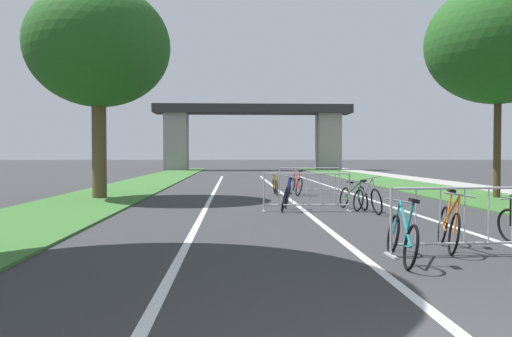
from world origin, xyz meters
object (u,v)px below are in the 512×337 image
at_px(bicycle_blue_3, 287,196).
at_px(crowd_barrier_third, 309,181).
at_px(bicycle_green_0, 351,197).
at_px(tree_left_pine_far, 98,47).
at_px(crowd_barrier_nearest, 465,221).
at_px(bicycle_orange_2, 449,226).
at_px(bicycle_yellow_6, 275,186).
at_px(tree_right_oak_near, 499,43).
at_px(bicycle_teal_5, 402,237).
at_px(bicycle_red_1, 296,185).
at_px(bicycle_silver_7, 369,199).
at_px(crowd_barrier_second, 307,192).

bearing_deg(bicycle_blue_3, crowd_barrier_third, -93.59).
bearing_deg(bicycle_green_0, tree_left_pine_far, -34.85).
xyz_separation_m(crowd_barrier_third, bicycle_blue_3, (-1.49, -5.63, -0.14)).
height_order(crowd_barrier_nearest, bicycle_orange_2, crowd_barrier_nearest).
bearing_deg(bicycle_yellow_6, tree_right_oak_near, 165.86).
relative_size(bicycle_blue_3, bicycle_teal_5, 0.97).
distance_m(bicycle_red_1, bicycle_silver_7, 5.99).
distance_m(bicycle_yellow_6, bicycle_silver_7, 6.21).
bearing_deg(tree_left_pine_far, bicycle_red_1, 10.59).
distance_m(bicycle_red_1, bicycle_blue_3, 5.19).
distance_m(crowd_barrier_second, bicycle_teal_5, 6.42).
height_order(bicycle_teal_5, bicycle_yellow_6, bicycle_teal_5).
height_order(crowd_barrier_third, bicycle_red_1, crowd_barrier_third).
height_order(tree_right_oak_near, crowd_barrier_third, tree_right_oak_near).
bearing_deg(bicycle_silver_7, tree_right_oak_near, -150.37).
bearing_deg(bicycle_teal_5, tree_right_oak_near, 61.99).
bearing_deg(crowd_barrier_nearest, bicycle_orange_2, 97.27).
bearing_deg(bicycle_red_1, bicycle_blue_3, -108.83).
bearing_deg(bicycle_yellow_6, bicycle_teal_5, 93.14).
height_order(bicycle_green_0, bicycle_orange_2, bicycle_orange_2).
height_order(tree_left_pine_far, bicycle_green_0, tree_left_pine_far).
bearing_deg(tree_right_oak_near, bicycle_teal_5, -124.02).
relative_size(tree_right_oak_near, bicycle_yellow_6, 4.67).
bearing_deg(tree_left_pine_far, bicycle_blue_3, -31.84).
height_order(bicycle_orange_2, bicycle_silver_7, bicycle_silver_7).
bearing_deg(crowd_barrier_nearest, bicycle_silver_7, 89.54).
xyz_separation_m(tree_right_oak_near, bicycle_yellow_6, (-7.64, 1.80, -5.08)).
bearing_deg(crowd_barrier_third, crowd_barrier_nearest, -87.20).
bearing_deg(tree_right_oak_near, bicycle_green_0, -151.32).
relative_size(bicycle_orange_2, bicycle_blue_3, 0.97).
bearing_deg(crowd_barrier_nearest, crowd_barrier_second, 104.62).
distance_m(bicycle_orange_2, bicycle_blue_3, 6.21).
xyz_separation_m(bicycle_orange_2, bicycle_teal_5, (-1.06, -0.87, -0.02)).
distance_m(bicycle_green_0, bicycle_orange_2, 5.97).
relative_size(crowd_barrier_nearest, bicycle_teal_5, 1.39).
bearing_deg(bicycle_green_0, crowd_barrier_nearest, 82.26).
distance_m(bicycle_green_0, bicycle_red_1, 5.11).
distance_m(crowd_barrier_nearest, bicycle_teal_5, 1.21).
bearing_deg(bicycle_silver_7, bicycle_orange_2, 82.61).
bearing_deg(bicycle_silver_7, bicycle_yellow_6, -77.51).
relative_size(bicycle_green_0, bicycle_teal_5, 0.92).
bearing_deg(bicycle_orange_2, crowd_barrier_nearest, 111.12).
height_order(tree_right_oak_near, crowd_barrier_second, tree_right_oak_near).
relative_size(bicycle_yellow_6, bicycle_silver_7, 0.98).
bearing_deg(tree_left_pine_far, bicycle_silver_7, -28.93).
bearing_deg(bicycle_green_0, bicycle_blue_3, -6.96).
relative_size(bicycle_blue_3, bicycle_yellow_6, 1.03).
bearing_deg(crowd_barrier_second, bicycle_red_1, 86.05).
height_order(tree_left_pine_far, crowd_barrier_third, tree_left_pine_far).
bearing_deg(tree_right_oak_near, bicycle_yellow_6, 166.74).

